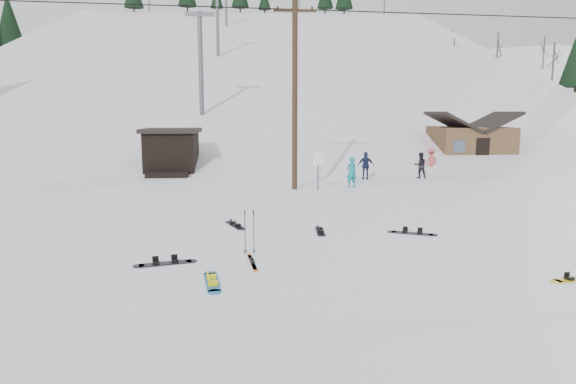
{
  "coord_description": "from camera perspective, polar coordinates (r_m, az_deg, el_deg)",
  "views": [
    {
      "loc": [
        0.07,
        -10.75,
        3.76
      ],
      "look_at": [
        1.04,
        4.24,
        1.4
      ],
      "focal_mm": 32.0,
      "sensor_mm": 36.0,
      "label": 1
    }
  ],
  "objects": [
    {
      "name": "lift_hut",
      "position": [
        32.18,
        -12.81,
        4.44
      ],
      "size": [
        3.4,
        4.1,
        2.75
      ],
      "color": "black",
      "rests_on": "ground"
    },
    {
      "name": "ground",
      "position": [
        11.39,
        -3.92,
        -10.37
      ],
      "size": [
        200.0,
        200.0,
        0.0
      ],
      "primitive_type": "plane",
      "color": "white",
      "rests_on": "ground"
    },
    {
      "name": "trail_sign",
      "position": [
        24.64,
        3.37,
        3.13
      ],
      "size": [
        0.5,
        0.09,
        1.85
      ],
      "color": "#595B60",
      "rests_on": "ground"
    },
    {
      "name": "skier_navy",
      "position": [
        28.99,
        8.64,
        2.91
      ],
      "size": [
        0.94,
        0.47,
        1.54
      ],
      "primitive_type": "imported",
      "rotation": [
        0.0,
        0.0,
        3.03
      ],
      "color": "#191F40",
      "rests_on": "ground"
    },
    {
      "name": "utility_pole",
      "position": [
        24.84,
        0.76,
        11.06
      ],
      "size": [
        2.0,
        0.26,
        9.0
      ],
      "color": "#3A2819",
      "rests_on": "ground"
    },
    {
      "name": "ski_poles",
      "position": [
        13.76,
        -4.31,
        -4.39
      ],
      "size": [
        0.32,
        0.08,
        1.16
      ],
      "color": "black",
      "rests_on": "ground"
    },
    {
      "name": "skier_pink",
      "position": [
        33.16,
        15.59,
        3.41
      ],
      "size": [
        1.12,
        0.93,
        1.51
      ],
      "primitive_type": "imported",
      "rotation": [
        0.0,
        0.0,
        3.59
      ],
      "color": "#D04950",
      "rests_on": "ground"
    },
    {
      "name": "ridge_right",
      "position": [
        73.12,
        27.7,
        -3.75
      ],
      "size": [
        45.66,
        93.98,
        54.59
      ],
      "primitive_type": "cube",
      "rotation": [
        0.21,
        -0.05,
        -0.12
      ],
      "color": "white",
      "rests_on": "ground"
    },
    {
      "name": "skier_dark",
      "position": [
        30.14,
        14.47,
        2.89
      ],
      "size": [
        0.73,
        0.57,
        1.47
      ],
      "primitive_type": "imported",
      "rotation": [
        0.0,
        0.0,
        3.12
      ],
      "color": "black",
      "rests_on": "ground"
    },
    {
      "name": "hero_snowboard",
      "position": [
        11.67,
        -8.43,
        -9.81
      ],
      "size": [
        0.49,
        1.54,
        0.11
      ],
      "rotation": [
        0.0,
        0.0,
        1.73
      ],
      "color": "#18689F",
      "rests_on": "ground"
    },
    {
      "name": "cabin",
      "position": [
        37.89,
        19.58,
        4.97
      ],
      "size": [
        5.39,
        4.4,
        3.77
      ],
      "color": "brown",
      "rests_on": "ground"
    },
    {
      "name": "skier_teal",
      "position": [
        25.77,
        7.06,
        2.18
      ],
      "size": [
        0.63,
        0.5,
        1.52
      ],
      "primitive_type": "imported",
      "rotation": [
        0.0,
        0.0,
        3.41
      ],
      "color": "#0D7E86",
      "rests_on": "ground"
    },
    {
      "name": "board_scatter_d",
      "position": [
        16.46,
        13.65,
        -4.43
      ],
      "size": [
        1.43,
        0.78,
        0.11
      ],
      "rotation": [
        0.0,
        0.0,
        -0.41
      ],
      "color": "black",
      "rests_on": "ground"
    },
    {
      "name": "treeline_crest",
      "position": [
        96.82,
        -3.78,
        6.69
      ],
      "size": [
        50.0,
        6.0,
        10.0
      ],
      "primitive_type": null,
      "color": "black",
      "rests_on": "ski_slope"
    },
    {
      "name": "lift_tower_mid",
      "position": [
        61.8,
        -7.85,
        18.73
      ],
      "size": [
        2.2,
        0.36,
        8.0
      ],
      "color": "#595B60",
      "rests_on": "ski_slope"
    },
    {
      "name": "board_scatter_a",
      "position": [
        13.25,
        -13.46,
        -7.67
      ],
      "size": [
        1.53,
        0.64,
        0.11
      ],
      "rotation": [
        0.0,
        0.0,
        0.27
      ],
      "color": "black",
      "rests_on": "ground"
    },
    {
      "name": "board_scatter_e",
      "position": [
        13.45,
        29.38,
        -8.38
      ],
      "size": [
        1.34,
        0.49,
        0.1
      ],
      "rotation": [
        0.0,
        0.0,
        0.22
      ],
      "color": "yellow",
      "rests_on": "ground"
    },
    {
      "name": "lift_tower_near",
      "position": [
        41.16,
        -9.68,
        14.53
      ],
      "size": [
        2.2,
        0.36,
        8.0
      ],
      "color": "#595B60",
      "rests_on": "ski_slope"
    },
    {
      "name": "board_scatter_f",
      "position": [
        16.29,
        3.59,
        -4.34
      ],
      "size": [
        0.29,
        1.34,
        0.09
      ],
      "rotation": [
        0.0,
        0.0,
        1.53
      ],
      "color": "black",
      "rests_on": "ground"
    },
    {
      "name": "board_scatter_b",
      "position": [
        17.19,
        -5.89,
        -3.66
      ],
      "size": [
        0.73,
        1.39,
        0.1
      ],
      "rotation": [
        0.0,
        0.0,
        1.96
      ],
      "color": "black",
      "rests_on": "ground"
    },
    {
      "name": "ski_slope",
      "position": [
        67.61,
        -3.68,
        -4.57
      ],
      "size": [
        60.0,
        85.24,
        65.97
      ],
      "primitive_type": "cube",
      "rotation": [
        0.31,
        0.0,
        0.0
      ],
      "color": "silver",
      "rests_on": "ground"
    },
    {
      "name": "hero_skis",
      "position": [
        13.03,
        -3.99,
        -7.75
      ],
      "size": [
        0.3,
        1.6,
        0.08
      ],
      "rotation": [
        0.0,
        0.0,
        0.13
      ],
      "color": "#DE5416",
      "rests_on": "ground"
    }
  ]
}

